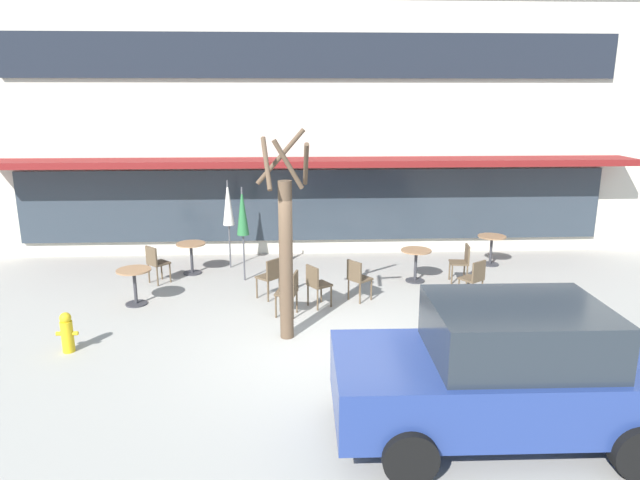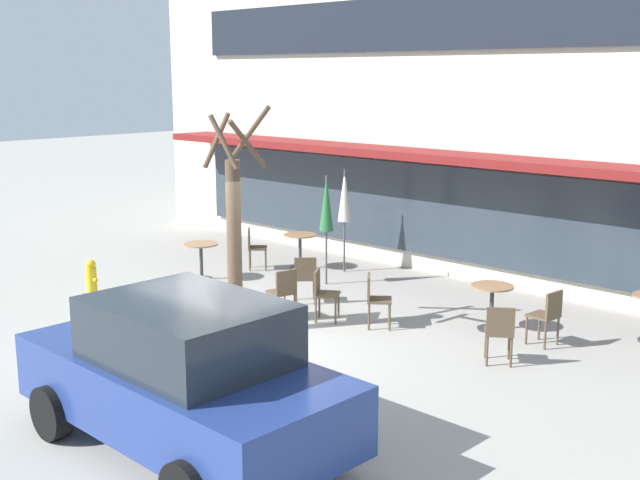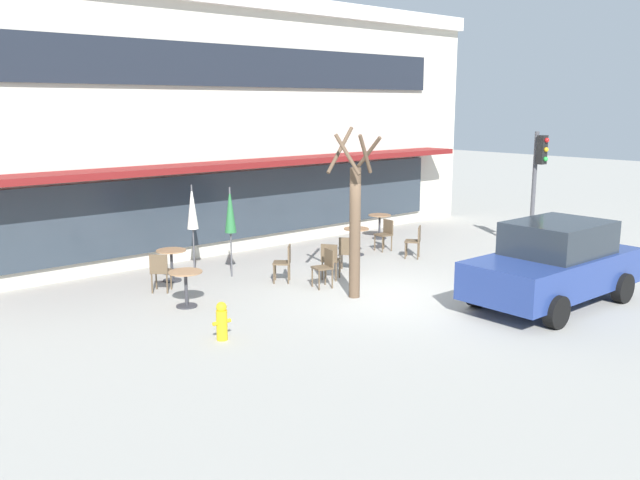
{
  "view_description": "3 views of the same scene",
  "coord_description": "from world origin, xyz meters",
  "px_view_note": "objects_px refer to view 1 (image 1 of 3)",
  "views": [
    {
      "loc": [
        -0.57,
        -9.01,
        4.25
      ],
      "look_at": [
        0.01,
        2.92,
        1.17
      ],
      "focal_mm": 32.0,
      "sensor_mm": 36.0,
      "label": 1
    },
    {
      "loc": [
        8.9,
        -7.68,
        4.15
      ],
      "look_at": [
        -0.79,
        2.59,
        1.22
      ],
      "focal_mm": 45.0,
      "sensor_mm": 36.0,
      "label": 2
    },
    {
      "loc": [
        -10.65,
        -9.78,
        4.15
      ],
      "look_at": [
        -0.08,
        2.34,
        0.91
      ],
      "focal_mm": 38.0,
      "sensor_mm": 36.0,
      "label": 3
    }
  ],
  "objects_px": {
    "cafe_chair_3": "(270,275)",
    "street_tree": "(286,248)",
    "patio_umbrella_green_folded": "(228,204)",
    "fire_hydrant": "(67,332)",
    "cafe_table_mid_patio": "(491,245)",
    "cafe_table_by_tree": "(135,281)",
    "cafe_chair_4": "(358,277)",
    "parked_sedan": "(505,371)",
    "cafe_chair_6": "(474,277)",
    "cafe_table_streetside": "(416,260)",
    "patio_umbrella_cream_folded": "(242,212)",
    "cafe_chair_2": "(462,260)",
    "cafe_chair_0": "(156,262)",
    "cafe_chair_1": "(290,290)",
    "cafe_chair_5": "(316,283)",
    "cafe_table_near_wall": "(191,253)"
  },
  "relations": [
    {
      "from": "cafe_chair_5",
      "to": "cafe_chair_4",
      "type": "bearing_deg",
      "value": 20.53
    },
    {
      "from": "cafe_table_mid_patio",
      "to": "cafe_chair_6",
      "type": "distance_m",
      "value": 2.84
    },
    {
      "from": "cafe_table_near_wall",
      "to": "cafe_chair_3",
      "type": "bearing_deg",
      "value": -43.27
    },
    {
      "from": "street_tree",
      "to": "cafe_chair_3",
      "type": "bearing_deg",
      "value": 100.41
    },
    {
      "from": "cafe_chair_2",
      "to": "fire_hydrant",
      "type": "relative_size",
      "value": 1.26
    },
    {
      "from": "cafe_chair_1",
      "to": "patio_umbrella_green_folded",
      "type": "bearing_deg",
      "value": 114.79
    },
    {
      "from": "cafe_table_near_wall",
      "to": "cafe_chair_3",
      "type": "xyz_separation_m",
      "value": [
        1.97,
        -1.85,
        0.01
      ]
    },
    {
      "from": "patio_umbrella_cream_folded",
      "to": "parked_sedan",
      "type": "bearing_deg",
      "value": -59.42
    },
    {
      "from": "cafe_chair_1",
      "to": "cafe_chair_5",
      "type": "distance_m",
      "value": 0.68
    },
    {
      "from": "cafe_chair_5",
      "to": "parked_sedan",
      "type": "height_order",
      "value": "parked_sedan"
    },
    {
      "from": "cafe_chair_1",
      "to": "cafe_chair_2",
      "type": "height_order",
      "value": "same"
    },
    {
      "from": "cafe_chair_6",
      "to": "street_tree",
      "type": "bearing_deg",
      "value": -157.15
    },
    {
      "from": "cafe_chair_6",
      "to": "cafe_table_mid_patio",
      "type": "bearing_deg",
      "value": 64.01
    },
    {
      "from": "cafe_table_streetside",
      "to": "cafe_chair_0",
      "type": "xyz_separation_m",
      "value": [
        -5.97,
        0.13,
        0.01
      ]
    },
    {
      "from": "cafe_chair_1",
      "to": "fire_hydrant",
      "type": "relative_size",
      "value": 1.26
    },
    {
      "from": "patio_umbrella_green_folded",
      "to": "fire_hydrant",
      "type": "height_order",
      "value": "patio_umbrella_green_folded"
    },
    {
      "from": "cafe_table_streetside",
      "to": "fire_hydrant",
      "type": "relative_size",
      "value": 1.08
    },
    {
      "from": "cafe_chair_1",
      "to": "cafe_table_by_tree",
      "type": "bearing_deg",
      "value": 166.75
    },
    {
      "from": "patio_umbrella_cream_folded",
      "to": "cafe_chair_6",
      "type": "distance_m",
      "value": 5.29
    },
    {
      "from": "cafe_table_near_wall",
      "to": "cafe_table_by_tree",
      "type": "distance_m",
      "value": 2.22
    },
    {
      "from": "cafe_table_by_tree",
      "to": "cafe_table_mid_patio",
      "type": "xyz_separation_m",
      "value": [
        8.28,
        2.43,
        0.0
      ]
    },
    {
      "from": "cafe_table_by_tree",
      "to": "parked_sedan",
      "type": "distance_m",
      "value": 7.68
    },
    {
      "from": "cafe_chair_4",
      "to": "cafe_chair_5",
      "type": "relative_size",
      "value": 1.0
    },
    {
      "from": "cafe_chair_5",
      "to": "fire_hydrant",
      "type": "bearing_deg",
      "value": -156.38
    },
    {
      "from": "cafe_chair_3",
      "to": "street_tree",
      "type": "xyz_separation_m",
      "value": [
        0.36,
        -1.98,
        1.13
      ]
    },
    {
      "from": "cafe_table_mid_patio",
      "to": "patio_umbrella_green_folded",
      "type": "relative_size",
      "value": 0.35
    },
    {
      "from": "cafe_table_streetside",
      "to": "parked_sedan",
      "type": "bearing_deg",
      "value": -91.82
    },
    {
      "from": "patio_umbrella_cream_folded",
      "to": "street_tree",
      "type": "bearing_deg",
      "value": -72.6
    },
    {
      "from": "patio_umbrella_green_folded",
      "to": "cafe_chair_1",
      "type": "relative_size",
      "value": 2.47
    },
    {
      "from": "patio_umbrella_cream_folded",
      "to": "cafe_chair_2",
      "type": "height_order",
      "value": "patio_umbrella_cream_folded"
    },
    {
      "from": "cafe_table_near_wall",
      "to": "cafe_table_streetside",
      "type": "relative_size",
      "value": 1.0
    },
    {
      "from": "patio_umbrella_cream_folded",
      "to": "cafe_chair_5",
      "type": "distance_m",
      "value": 2.66
    },
    {
      "from": "cafe_table_by_tree",
      "to": "cafe_table_mid_patio",
      "type": "bearing_deg",
      "value": 16.33
    },
    {
      "from": "cafe_table_streetside",
      "to": "cafe_chair_4",
      "type": "bearing_deg",
      "value": -140.85
    },
    {
      "from": "cafe_chair_2",
      "to": "fire_hydrant",
      "type": "height_order",
      "value": "cafe_chair_2"
    },
    {
      "from": "cafe_table_streetside",
      "to": "cafe_table_near_wall",
      "type": "bearing_deg",
      "value": 170.83
    },
    {
      "from": "patio_umbrella_cream_folded",
      "to": "cafe_chair_2",
      "type": "xyz_separation_m",
      "value": [
        5.03,
        -0.39,
        -1.1
      ]
    },
    {
      "from": "parked_sedan",
      "to": "fire_hydrant",
      "type": "height_order",
      "value": "parked_sedan"
    },
    {
      "from": "cafe_table_by_tree",
      "to": "cafe_chair_4",
      "type": "height_order",
      "value": "cafe_chair_4"
    },
    {
      "from": "patio_umbrella_cream_folded",
      "to": "cafe_chair_3",
      "type": "relative_size",
      "value": 2.47
    },
    {
      "from": "cafe_chair_4",
      "to": "parked_sedan",
      "type": "distance_m",
      "value": 5.09
    },
    {
      "from": "cafe_chair_0",
      "to": "street_tree",
      "type": "relative_size",
      "value": 0.24
    },
    {
      "from": "cafe_chair_0",
      "to": "patio_umbrella_cream_folded",
      "type": "bearing_deg",
      "value": 4.07
    },
    {
      "from": "cafe_chair_6",
      "to": "cafe_chair_3",
      "type": "bearing_deg",
      "value": 175.46
    },
    {
      "from": "cafe_chair_1",
      "to": "cafe_chair_6",
      "type": "relative_size",
      "value": 1.0
    },
    {
      "from": "cafe_chair_0",
      "to": "cafe_chair_2",
      "type": "relative_size",
      "value": 1.0
    },
    {
      "from": "cafe_table_streetside",
      "to": "cafe_chair_1",
      "type": "distance_m",
      "value": 3.5
    },
    {
      "from": "cafe_table_mid_patio",
      "to": "fire_hydrant",
      "type": "relative_size",
      "value": 1.08
    },
    {
      "from": "cafe_table_mid_patio",
      "to": "parked_sedan",
      "type": "relative_size",
      "value": 0.18
    },
    {
      "from": "cafe_chair_5",
      "to": "street_tree",
      "type": "bearing_deg",
      "value": -112.24
    }
  ]
}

